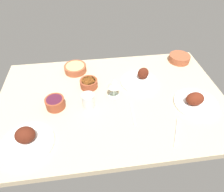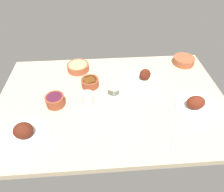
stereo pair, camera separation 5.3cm
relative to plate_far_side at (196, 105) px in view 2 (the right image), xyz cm
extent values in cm
cube|color=#C6B28E|center=(48.03, -11.94, -4.48)|extent=(140.00, 90.00, 4.00)
cylinder|color=white|center=(-0.76, -0.13, -1.68)|extent=(25.57, 25.57, 1.60)
ellipsoid|color=#602314|center=(1.24, 0.21, 2.75)|extent=(10.45, 7.74, 7.91)
cylinder|color=white|center=(93.82, 15.01, -1.68)|extent=(26.14, 26.14, 1.60)
ellipsoid|color=#511E11|center=(93.89, 13.00, 2.85)|extent=(9.69, 8.62, 8.11)
cylinder|color=white|center=(28.05, -24.22, -1.68)|extent=(24.40, 24.40, 1.60)
ellipsoid|color=#511E11|center=(25.06, -27.10, 3.04)|extent=(7.48, 5.65, 8.53)
cylinder|color=#A35133|center=(-8.33, -45.81, 0.09)|extent=(15.53, 15.53, 5.15)
cylinder|color=#9E3314|center=(-8.33, -45.81, 2.16)|extent=(12.73, 12.73, 1.00)
cylinder|color=brown|center=(61.46, -24.96, 0.18)|extent=(11.41, 11.41, 5.33)
cylinder|color=brown|center=(61.46, -24.96, 2.34)|extent=(9.36, 9.36, 1.00)
cylinder|color=#A35133|center=(70.20, -43.28, -0.09)|extent=(15.56, 15.56, 4.79)
cylinder|color=#D6BC70|center=(70.20, -43.28, 1.81)|extent=(12.76, 12.76, 1.00)
cylinder|color=brown|center=(81.69, -9.31, 0.68)|extent=(11.09, 11.09, 6.32)
cylinder|color=#4C192D|center=(81.69, -9.31, 3.33)|extent=(9.09, 9.09, 1.00)
cylinder|color=silver|center=(46.56, -13.79, -2.23)|extent=(7.00, 7.00, 0.50)
cylinder|color=silver|center=(46.56, -13.79, 1.52)|extent=(1.00, 1.00, 7.00)
cone|color=silver|center=(46.56, -13.79, 8.27)|extent=(7.60, 7.60, 6.50)
cylinder|color=beige|center=(46.56, -13.79, 6.82)|extent=(4.18, 4.18, 2.80)
cylinder|color=silver|center=(62.48, -7.66, 1.89)|extent=(7.37, 7.37, 8.74)
cube|color=silver|center=(18.10, 18.01, -2.08)|extent=(9.05, 17.23, 0.80)
cube|color=silver|center=(38.01, 1.96, -2.08)|extent=(1.84, 17.12, 0.80)
camera|label=1|loc=(59.57, 73.36, 81.53)|focal=31.25mm
camera|label=2|loc=(54.28, 73.91, 81.53)|focal=31.25mm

